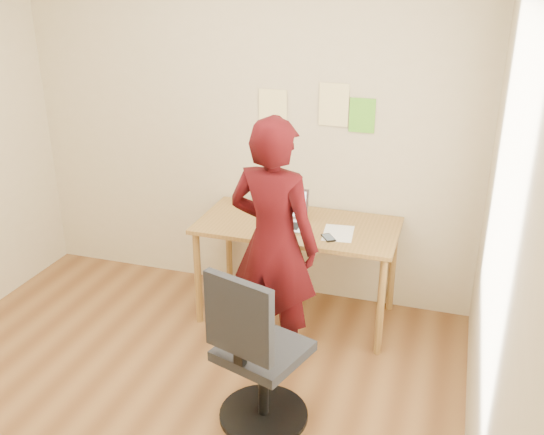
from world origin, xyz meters
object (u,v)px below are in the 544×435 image
(phone, at_px, (328,238))
(office_chair, at_px, (256,361))
(desk, at_px, (298,235))
(person, at_px, (273,244))
(laptop, at_px, (283,217))

(phone, relative_size, office_chair, 0.14)
(desk, xyz_separation_m, person, (-0.01, -0.53, 0.16))
(phone, xyz_separation_m, office_chair, (-0.16, -1.01, -0.32))
(person, bearing_deg, office_chair, 109.34)
(laptop, distance_m, phone, 0.39)
(office_chair, height_order, person, person)
(laptop, bearing_deg, phone, -25.86)
(desk, relative_size, office_chair, 1.42)
(phone, distance_m, office_chair, 1.07)
(office_chair, bearing_deg, laptop, 117.63)
(desk, bearing_deg, phone, -34.46)
(office_chair, xyz_separation_m, person, (-0.11, 0.66, 0.39))
(person, bearing_deg, laptop, -70.48)
(desk, height_order, laptop, laptop)
(laptop, height_order, person, person)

